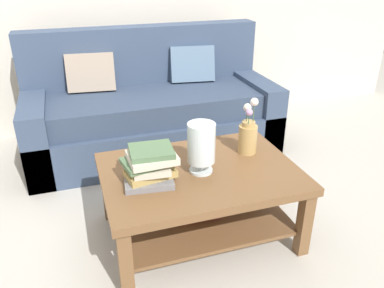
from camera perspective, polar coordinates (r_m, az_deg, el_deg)
The scene contains 6 objects.
ground_plane at distance 2.87m, azimuth -2.93°, elevation -8.46°, with size 10.00×10.00×0.00m, color #B7B2A8.
couch at distance 3.52m, azimuth -5.95°, elevation 4.90°, with size 2.15×0.90×1.06m.
coffee_table at distance 2.38m, azimuth 1.11°, elevation -6.52°, with size 1.16×0.83×0.47m.
book_stack_main at distance 2.16m, azimuth -6.13°, elevation -3.16°, with size 0.32×0.27×0.21m.
glass_hurricane_vase at distance 2.22m, azimuth 1.37°, elevation -0.08°, with size 0.16×0.16×0.30m.
flower_pitcher at distance 2.49m, azimuth 8.21°, elevation 1.38°, with size 0.12×0.12×0.37m.
Camera 1 is at (-0.60, -2.29, 1.62)m, focal length 36.36 mm.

